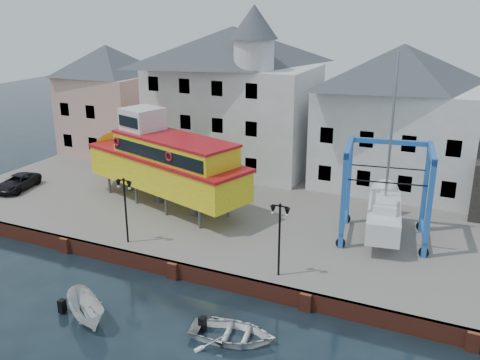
% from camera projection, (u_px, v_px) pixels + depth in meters
% --- Properties ---
extents(ground, '(140.00, 140.00, 0.00)m').
position_uv_depth(ground, '(174.00, 278.00, 30.94)').
color(ground, black).
rests_on(ground, ground).
extents(hardstanding, '(44.00, 22.00, 1.00)m').
position_uv_depth(hardstanding, '(250.00, 207.00, 40.23)').
color(hardstanding, slate).
rests_on(hardstanding, ground).
extents(quay_wall, '(44.00, 0.47, 1.00)m').
position_uv_depth(quay_wall, '(174.00, 270.00, 30.87)').
color(quay_wall, maroon).
rests_on(quay_wall, ground).
extents(building_pink, '(8.00, 7.00, 10.30)m').
position_uv_depth(building_pink, '(109.00, 99.00, 51.59)').
color(building_pink, tan).
rests_on(building_pink, hardstanding).
extents(building_white_main, '(14.00, 8.30, 14.00)m').
position_uv_depth(building_white_main, '(234.00, 96.00, 46.33)').
color(building_white_main, silver).
rests_on(building_white_main, hardstanding).
extents(building_white_right, '(12.00, 8.00, 11.20)m').
position_uv_depth(building_white_right, '(398.00, 117.00, 41.58)').
color(building_white_right, silver).
rests_on(building_white_right, hardstanding).
extents(lamp_post_left, '(1.12, 0.32, 4.20)m').
position_uv_depth(lamp_post_left, '(125.00, 194.00, 32.22)').
color(lamp_post_left, black).
rests_on(lamp_post_left, hardstanding).
extents(lamp_post_right, '(1.12, 0.32, 4.20)m').
position_uv_depth(lamp_post_right, '(280.00, 221.00, 28.24)').
color(lamp_post_right, black).
rests_on(lamp_post_right, hardstanding).
extents(tour_boat, '(16.17, 8.29, 6.87)m').
position_uv_depth(tour_boat, '(158.00, 160.00, 38.82)').
color(tour_boat, '#59595E').
rests_on(tour_boat, hardstanding).
extents(travel_lift, '(6.00, 7.87, 11.56)m').
position_uv_depth(travel_lift, '(385.00, 206.00, 33.72)').
color(travel_lift, '#1D529D').
rests_on(travel_lift, hardstanding).
extents(van, '(2.70, 4.48, 1.16)m').
position_uv_depth(van, '(17.00, 182.00, 42.26)').
color(van, black).
rests_on(van, hardstanding).
extents(motorboat_a, '(3.87, 3.25, 1.44)m').
position_uv_depth(motorboat_a, '(88.00, 320.00, 26.89)').
color(motorboat_a, white).
rests_on(motorboat_a, ground).
extents(motorboat_b, '(4.64, 3.68, 0.86)m').
position_uv_depth(motorboat_b, '(232.00, 339.00, 25.39)').
color(motorboat_b, white).
rests_on(motorboat_b, ground).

